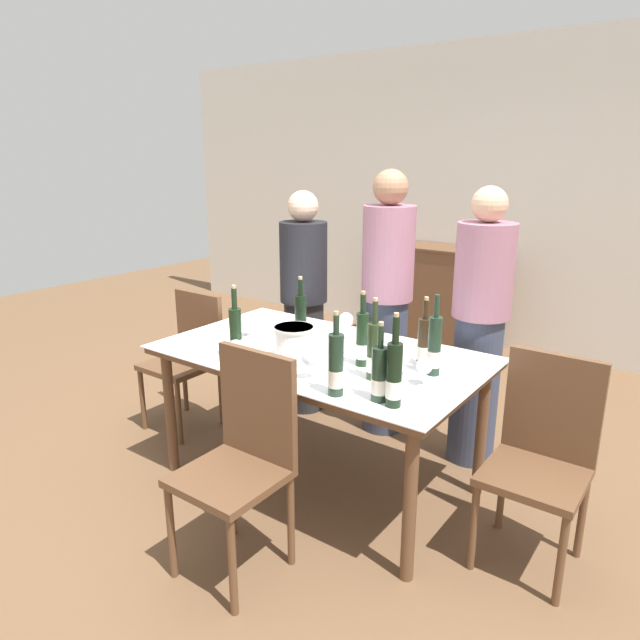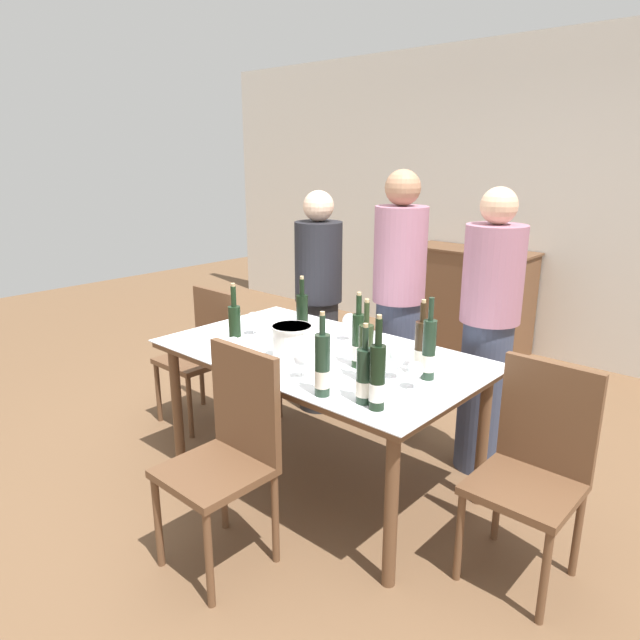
% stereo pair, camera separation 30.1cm
% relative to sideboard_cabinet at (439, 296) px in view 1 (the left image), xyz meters
% --- Properties ---
extents(ground_plane, '(12.00, 12.00, 0.00)m').
position_rel_sideboard_cabinet_xyz_m(ground_plane, '(0.53, -2.71, -0.48)').
color(ground_plane, brown).
extents(back_wall, '(8.00, 0.10, 2.80)m').
position_rel_sideboard_cabinet_xyz_m(back_wall, '(0.53, 0.29, 0.92)').
color(back_wall, silver).
rests_on(back_wall, ground_plane).
extents(sideboard_cabinet, '(1.17, 0.46, 0.96)m').
position_rel_sideboard_cabinet_xyz_m(sideboard_cabinet, '(0.00, 0.00, 0.00)').
color(sideboard_cabinet, brown).
rests_on(sideboard_cabinet, ground_plane).
extents(dining_table, '(1.74, 1.01, 0.78)m').
position_rel_sideboard_cabinet_xyz_m(dining_table, '(0.53, -2.71, 0.23)').
color(dining_table, brown).
rests_on(dining_table, ground_plane).
extents(ice_bucket, '(0.21, 0.21, 0.18)m').
position_rel_sideboard_cabinet_xyz_m(ice_bucket, '(0.49, -2.88, 0.40)').
color(ice_bucket, white).
rests_on(ice_bucket, dining_table).
extents(wine_bottle_0, '(0.07, 0.07, 0.35)m').
position_rel_sideboard_cabinet_xyz_m(wine_bottle_0, '(1.11, -3.06, 0.42)').
color(wine_bottle_0, '#1E3323').
rests_on(wine_bottle_0, dining_table).
extents(wine_bottle_1, '(0.07, 0.07, 0.40)m').
position_rel_sideboard_cabinet_xyz_m(wine_bottle_1, '(0.41, -2.71, 0.44)').
color(wine_bottle_1, black).
rests_on(wine_bottle_1, dining_table).
extents(wine_bottle_2, '(0.06, 0.06, 0.38)m').
position_rel_sideboard_cabinet_xyz_m(wine_bottle_2, '(0.82, -2.74, 0.43)').
color(wine_bottle_2, black).
rests_on(wine_bottle_2, dining_table).
extents(wine_bottle_3, '(0.07, 0.07, 0.38)m').
position_rel_sideboard_cabinet_xyz_m(wine_bottle_3, '(0.92, -3.12, 0.43)').
color(wine_bottle_3, '#1E3323').
rests_on(wine_bottle_3, dining_table).
extents(wine_bottle_4, '(0.07, 0.07, 0.40)m').
position_rel_sideboard_cabinet_xyz_m(wine_bottle_4, '(0.96, -2.86, 0.43)').
color(wine_bottle_4, '#28381E').
rests_on(wine_bottle_4, dining_table).
extents(wine_bottle_5, '(0.07, 0.07, 0.41)m').
position_rel_sideboard_cabinet_xyz_m(wine_bottle_5, '(1.18, -3.08, 0.44)').
color(wine_bottle_5, black).
rests_on(wine_bottle_5, dining_table).
extents(wine_bottle_6, '(0.07, 0.07, 0.35)m').
position_rel_sideboard_cabinet_xyz_m(wine_bottle_6, '(1.07, -2.56, 0.42)').
color(wine_bottle_6, '#332314').
rests_on(wine_bottle_6, dining_table).
extents(wine_bottle_7, '(0.06, 0.06, 0.40)m').
position_rel_sideboard_cabinet_xyz_m(wine_bottle_7, '(0.26, -3.06, 0.44)').
color(wine_bottle_7, black).
rests_on(wine_bottle_7, dining_table).
extents(wine_bottle_8, '(0.06, 0.06, 0.40)m').
position_rel_sideboard_cabinet_xyz_m(wine_bottle_8, '(1.16, -2.64, 0.44)').
color(wine_bottle_8, '#1E3323').
rests_on(wine_bottle_8, dining_table).
extents(wine_glass_0, '(0.09, 0.09, 0.15)m').
position_rel_sideboard_cabinet_xyz_m(wine_glass_0, '(1.06, -2.74, 0.41)').
color(wine_glass_0, white).
rests_on(wine_glass_0, dining_table).
extents(wine_glass_1, '(0.08, 0.08, 0.16)m').
position_rel_sideboard_cabinet_xyz_m(wine_glass_1, '(0.52, -2.45, 0.41)').
color(wine_glass_1, white).
rests_on(wine_glass_1, dining_table).
extents(wine_glass_2, '(0.08, 0.08, 0.14)m').
position_rel_sideboard_cabinet_xyz_m(wine_glass_2, '(0.32, -3.12, 0.39)').
color(wine_glass_2, white).
rests_on(wine_glass_2, dining_table).
extents(wine_glass_3, '(0.08, 0.08, 0.13)m').
position_rel_sideboard_cabinet_xyz_m(wine_glass_3, '(1.18, -2.79, 0.39)').
color(wine_glass_3, white).
rests_on(wine_glass_3, dining_table).
extents(wine_glass_4, '(0.08, 0.08, 0.14)m').
position_rel_sideboard_cabinet_xyz_m(wine_glass_4, '(0.71, -3.04, 0.39)').
color(wine_glass_4, white).
rests_on(wine_glass_4, dining_table).
extents(wine_glass_5, '(0.08, 0.08, 0.14)m').
position_rel_sideboard_cabinet_xyz_m(wine_glass_5, '(0.03, -2.74, 0.39)').
color(wine_glass_5, white).
rests_on(wine_glass_5, dining_table).
extents(chair_left_end, '(0.42, 0.42, 0.91)m').
position_rel_sideboard_cabinet_xyz_m(chair_left_end, '(-0.63, -2.62, 0.04)').
color(chair_left_end, brown).
rests_on(chair_left_end, ground_plane).
extents(chair_near_front, '(0.42, 0.42, 0.99)m').
position_rel_sideboard_cabinet_xyz_m(chair_near_front, '(0.65, -3.44, 0.09)').
color(chair_near_front, brown).
rests_on(chair_near_front, ground_plane).
extents(chair_right_end, '(0.42, 0.42, 0.96)m').
position_rel_sideboard_cabinet_xyz_m(chair_right_end, '(1.69, -2.62, 0.06)').
color(chair_right_end, brown).
rests_on(chair_right_end, ground_plane).
extents(person_host, '(0.33, 0.33, 1.57)m').
position_rel_sideboard_cabinet_xyz_m(person_host, '(-0.15, -1.97, 0.31)').
color(person_host, '#262628').
rests_on(person_host, ground_plane).
extents(person_guest_left, '(0.33, 0.33, 1.72)m').
position_rel_sideboard_cabinet_xyz_m(person_guest_left, '(0.48, -1.91, 0.39)').
color(person_guest_left, '#383F56').
rests_on(person_guest_left, ground_plane).
extents(person_guest_right, '(0.33, 0.33, 1.64)m').
position_rel_sideboard_cabinet_xyz_m(person_guest_right, '(1.13, -1.95, 0.34)').
color(person_guest_right, '#383F56').
rests_on(person_guest_right, ground_plane).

